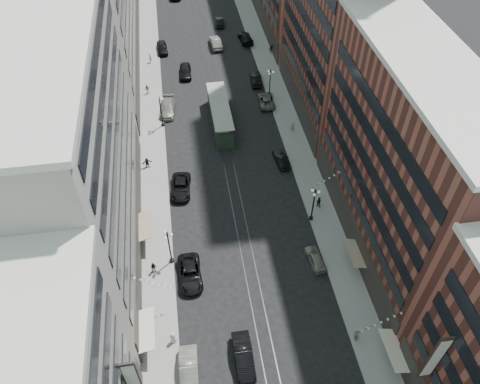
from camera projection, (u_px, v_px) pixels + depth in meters
ground at (216, 103)px, 79.77m from camera, size 220.00×220.00×0.00m
sidewalk_west at (150, 77)px, 85.43m from camera, size 4.00×180.00×0.15m
sidewalk_east at (268, 67)px, 87.79m from camera, size 4.00×180.00×0.15m
rail_west at (206, 72)px, 86.58m from camera, size 0.12×180.00×0.02m
rail_east at (214, 72)px, 86.73m from camera, size 0.12×180.00×0.02m
building_west_mid at (82, 155)px, 49.31m from camera, size 8.00×36.00×28.00m
building_east_mid at (402, 167)px, 50.93m from camera, size 8.00×30.00×24.00m
lamppost_sw_far at (169, 246)px, 54.51m from camera, size 1.03×1.14×5.52m
lamppost_sw_mid at (161, 110)px, 73.12m from camera, size 1.03×1.14×5.52m
lamppost_se_far at (313, 204)px, 59.24m from camera, size 1.03×1.14×5.52m
lamppost_se_mid at (270, 83)px, 78.54m from camera, size 1.03×1.14×5.52m
streetcar at (220, 115)px, 74.59m from camera, size 2.92×13.17×3.64m
car_1 at (189, 371)px, 46.42m from camera, size 2.04×5.36×1.74m
car_2 at (190, 274)px, 54.58m from camera, size 2.77×5.80×1.60m
car_4 at (315, 259)px, 56.21m from camera, size 2.09×4.31×1.42m
car_5 at (243, 356)px, 47.53m from camera, size 1.85×5.29×1.74m
pedestrian_1 at (173, 337)px, 48.81m from camera, size 0.92×0.69×1.67m
pedestrian_2 at (154, 268)px, 55.00m from camera, size 0.79×0.45×1.58m
pedestrian_4 at (357, 336)px, 48.93m from camera, size 0.46×1.02×1.73m
car_7 at (181, 187)px, 64.58m from camera, size 3.17×5.84×1.55m
car_8 at (168, 108)px, 77.41m from camera, size 2.99×6.06×1.70m
car_9 at (162, 48)px, 91.30m from camera, size 2.21×4.98×1.66m
car_10 at (281, 159)px, 68.67m from camera, size 1.95×4.49×1.44m
car_11 at (266, 100)px, 79.15m from camera, size 2.81×5.47×1.48m
car_12 at (245, 38)px, 94.13m from camera, size 2.81×5.85×1.64m
car_13 at (185, 71)px, 85.27m from camera, size 2.33×5.22×1.74m
car_14 at (216, 43)px, 92.64m from camera, size 2.29×5.52×1.78m
pedestrian_5 at (147, 162)px, 67.89m from camera, size 1.50×0.76×1.56m
pedestrian_6 at (147, 89)px, 80.98m from camera, size 1.11×0.70×1.75m
pedestrian_7 at (319, 202)px, 62.38m from camera, size 0.89×0.80×1.62m
pedestrian_8 at (292, 126)px, 73.57m from camera, size 0.75×0.54×1.93m
pedestrian_9 at (271, 49)px, 90.57m from camera, size 1.22×0.65×1.81m
car_extra_0 at (256, 78)px, 83.64m from camera, size 2.12×5.16×1.66m
car_extra_1 at (220, 22)px, 99.13m from camera, size 1.83×4.59×1.49m
pedestrian_extra_0 at (150, 58)px, 88.20m from camera, size 0.74×0.78×1.79m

